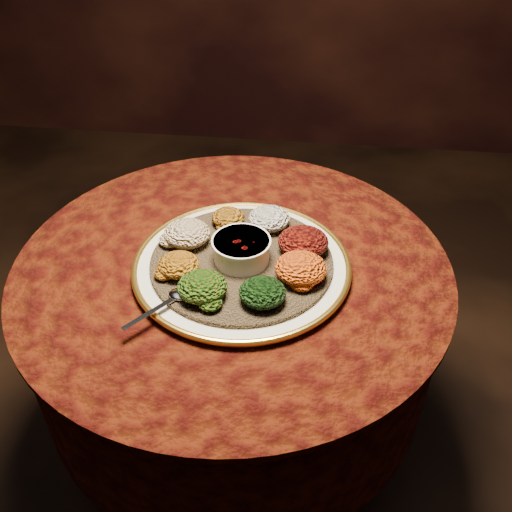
# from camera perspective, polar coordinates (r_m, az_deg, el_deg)

# --- Properties ---
(table) EXTENTS (0.96, 0.96, 0.73)m
(table) POSITION_cam_1_polar(r_m,az_deg,el_deg) (1.37, -2.21, -6.41)
(table) COLOR black
(table) RESTS_ON ground
(platter) EXTENTS (0.59, 0.59, 0.02)m
(platter) POSITION_cam_1_polar(r_m,az_deg,el_deg) (1.23, -1.44, -0.94)
(platter) COLOR beige
(platter) RESTS_ON table
(injera) EXTENTS (0.42, 0.42, 0.01)m
(injera) POSITION_cam_1_polar(r_m,az_deg,el_deg) (1.22, -1.44, -0.55)
(injera) COLOR brown
(injera) RESTS_ON platter
(stew_bowl) EXTENTS (0.13, 0.13, 0.05)m
(stew_bowl) POSITION_cam_1_polar(r_m,az_deg,el_deg) (1.20, -1.47, 0.75)
(stew_bowl) COLOR white
(stew_bowl) RESTS_ON injera
(spoon) EXTENTS (0.11, 0.13, 0.01)m
(spoon) POSITION_cam_1_polar(r_m,az_deg,el_deg) (1.13, -7.99, -4.07)
(spoon) COLOR silver
(spoon) RESTS_ON injera
(portion_ayib) EXTENTS (0.10, 0.09, 0.05)m
(portion_ayib) POSITION_cam_1_polar(r_m,az_deg,el_deg) (1.30, 1.33, 3.78)
(portion_ayib) COLOR silver
(portion_ayib) RESTS_ON injera
(portion_kitfo) EXTENTS (0.11, 0.10, 0.05)m
(portion_kitfo) POSITION_cam_1_polar(r_m,az_deg,el_deg) (1.23, 4.74, 1.43)
(portion_kitfo) COLOR black
(portion_kitfo) RESTS_ON injera
(portion_tikil) EXTENTS (0.11, 0.10, 0.05)m
(portion_tikil) POSITION_cam_1_polar(r_m,az_deg,el_deg) (1.16, 4.50, -1.23)
(portion_tikil) COLOR #C77510
(portion_tikil) RESTS_ON injera
(portion_gomen) EXTENTS (0.09, 0.09, 0.04)m
(portion_gomen) POSITION_cam_1_polar(r_m,az_deg,el_deg) (1.10, 0.65, -3.67)
(portion_gomen) COLOR black
(portion_gomen) RESTS_ON injera
(portion_mixveg) EXTENTS (0.10, 0.09, 0.05)m
(portion_mixveg) POSITION_cam_1_polar(r_m,az_deg,el_deg) (1.12, -5.39, -3.07)
(portion_mixveg) COLOR #A12B0A
(portion_mixveg) RESTS_ON injera
(portion_kik) EXTENTS (0.09, 0.08, 0.04)m
(portion_kik) POSITION_cam_1_polar(r_m,az_deg,el_deg) (1.18, -7.75, -0.87)
(portion_kik) COLOR #A35D0E
(portion_kik) RESTS_ON injera
(portion_timatim) EXTENTS (0.10, 0.10, 0.05)m
(portion_timatim) POSITION_cam_1_polar(r_m,az_deg,el_deg) (1.26, -6.91, 2.27)
(portion_timatim) COLOR maroon
(portion_timatim) RESTS_ON injera
(portion_shiro) EXTENTS (0.08, 0.07, 0.04)m
(portion_shiro) POSITION_cam_1_polar(r_m,az_deg,el_deg) (1.31, -2.81, 3.87)
(portion_shiro) COLOR #8B5B10
(portion_shiro) RESTS_ON injera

